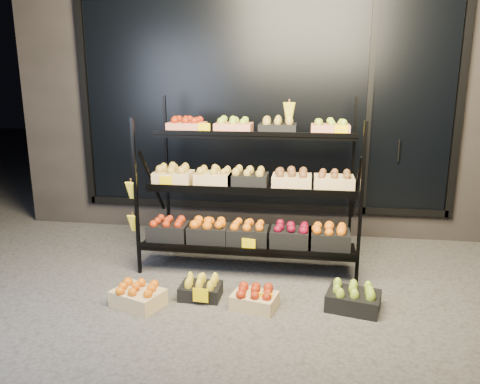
% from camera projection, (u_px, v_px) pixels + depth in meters
% --- Properties ---
extents(ground, '(24.00, 24.00, 0.00)m').
position_uv_depth(ground, '(241.00, 288.00, 4.23)').
color(ground, '#514F4C').
rests_on(ground, ground).
extents(building, '(6.00, 2.08, 3.50)m').
position_uv_depth(building, '(270.00, 85.00, 6.29)').
color(building, '#2D2826').
rests_on(building, ground).
extents(display_rack, '(2.18, 1.02, 1.73)m').
position_uv_depth(display_rack, '(250.00, 188.00, 4.61)').
color(display_rack, black).
rests_on(display_rack, ground).
extents(tag_floor_a, '(0.13, 0.01, 0.12)m').
position_uv_depth(tag_floor_a, '(201.00, 300.00, 3.87)').
color(tag_floor_a, '#F8D100').
rests_on(tag_floor_a, ground).
extents(tag_floor_b, '(0.13, 0.01, 0.12)m').
position_uv_depth(tag_floor_b, '(264.00, 304.00, 3.79)').
color(tag_floor_b, '#F8D100').
rests_on(tag_floor_b, ground).
extents(floor_crate_left, '(0.48, 0.42, 0.20)m').
position_uv_depth(floor_crate_left, '(138.00, 295.00, 3.88)').
color(floor_crate_left, '#D9BA7D').
rests_on(floor_crate_left, ground).
extents(floor_crate_midleft, '(0.35, 0.26, 0.18)m').
position_uv_depth(floor_crate_midleft, '(201.00, 288.00, 4.02)').
color(floor_crate_midleft, black).
rests_on(floor_crate_midleft, ground).
extents(floor_crate_midright, '(0.41, 0.34, 0.19)m').
position_uv_depth(floor_crate_midright, '(255.00, 298.00, 3.84)').
color(floor_crate_midright, '#D9BA7D').
rests_on(floor_crate_midright, ground).
extents(floor_crate_right, '(0.48, 0.39, 0.21)m').
position_uv_depth(floor_crate_right, '(353.00, 298.00, 3.82)').
color(floor_crate_right, black).
rests_on(floor_crate_right, ground).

